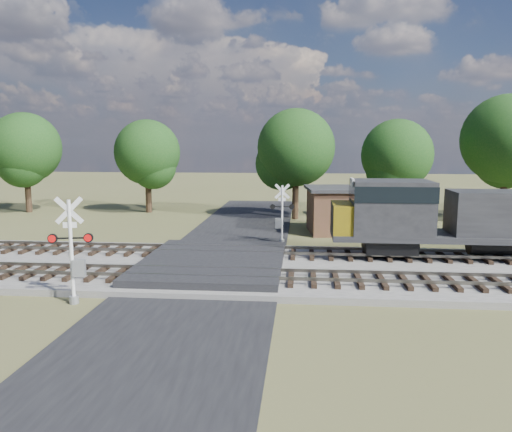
# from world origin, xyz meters

# --- Properties ---
(ground) EXTENTS (160.00, 160.00, 0.00)m
(ground) POSITION_xyz_m (0.00, 0.00, 0.00)
(ground) COLOR brown
(ground) RESTS_ON ground
(ballast_bed) EXTENTS (140.00, 10.00, 0.30)m
(ballast_bed) POSITION_xyz_m (10.00, 0.50, 0.15)
(ballast_bed) COLOR gray
(ballast_bed) RESTS_ON ground
(road) EXTENTS (7.00, 60.00, 0.08)m
(road) POSITION_xyz_m (0.00, 0.00, 0.04)
(road) COLOR black
(road) RESTS_ON ground
(crossing_panel) EXTENTS (7.00, 9.00, 0.62)m
(crossing_panel) POSITION_xyz_m (0.00, 0.50, 0.32)
(crossing_panel) COLOR #262628
(crossing_panel) RESTS_ON ground
(track_near) EXTENTS (140.00, 2.60, 0.33)m
(track_near) POSITION_xyz_m (3.12, -2.00, 0.41)
(track_near) COLOR black
(track_near) RESTS_ON ballast_bed
(track_far) EXTENTS (140.00, 2.60, 0.33)m
(track_far) POSITION_xyz_m (3.12, 3.00, 0.41)
(track_far) COLOR black
(track_far) RESTS_ON ballast_bed
(crossing_signal_near) EXTENTS (1.73, 0.49, 4.34)m
(crossing_signal_near) POSITION_xyz_m (-4.56, -5.22, 1.80)
(crossing_signal_near) COLOR silver
(crossing_signal_near) RESTS_ON ground
(crossing_signal_far) EXTENTS (1.55, 0.34, 3.84)m
(crossing_signal_far) POSITION_xyz_m (3.11, 7.54, 1.60)
(crossing_signal_far) COLOR silver
(crossing_signal_far) RESTS_ON ground
(equipment_shed) EXTENTS (5.25, 5.25, 3.25)m
(equipment_shed) POSITION_xyz_m (7.17, 11.97, 1.65)
(equipment_shed) COLOR #4F3822
(equipment_shed) RESTS_ON ground
(treeline) EXTENTS (76.21, 10.88, 10.24)m
(treeline) POSITION_xyz_m (9.20, 19.44, 6.04)
(treeline) COLOR black
(treeline) RESTS_ON ground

